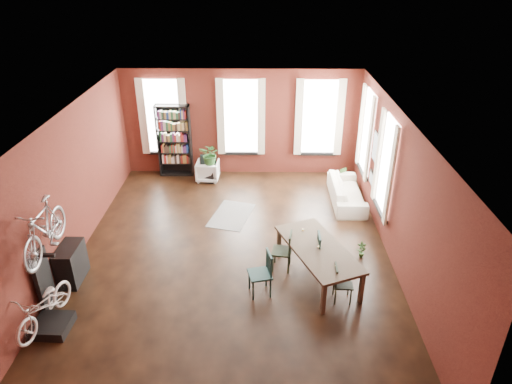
{
  "coord_description": "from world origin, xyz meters",
  "views": [
    {
      "loc": [
        0.65,
        -8.47,
        6.03
      ],
      "look_at": [
        0.5,
        0.6,
        1.31
      ],
      "focal_mm": 32.0,
      "sensor_mm": 36.0,
      "label": 1
    }
  ],
  "objects_px": {
    "dining_chair_c": "(343,283)",
    "dining_chair_d": "(327,255)",
    "dining_chair_a": "(260,274)",
    "dining_chair_b": "(282,251)",
    "bicycle_floor": "(40,290)",
    "white_armchair": "(208,170)",
    "console_table": "(71,264)",
    "bike_trainer": "(53,326)",
    "plant_stand": "(210,173)",
    "bookshelf": "(175,141)",
    "cream_sofa": "(347,188)",
    "dining_table": "(317,263)"
  },
  "relations": [
    {
      "from": "cream_sofa",
      "to": "white_armchair",
      "type": "bearing_deg",
      "value": 71.73
    },
    {
      "from": "dining_table",
      "to": "plant_stand",
      "type": "relative_size",
      "value": 3.9
    },
    {
      "from": "dining_table",
      "to": "dining_chair_a",
      "type": "height_order",
      "value": "dining_chair_a"
    },
    {
      "from": "bike_trainer",
      "to": "bicycle_floor",
      "type": "xyz_separation_m",
      "value": [
        -0.03,
        -0.02,
        0.84
      ]
    },
    {
      "from": "bicycle_floor",
      "to": "dining_chair_a",
      "type": "bearing_deg",
      "value": 28.19
    },
    {
      "from": "white_armchair",
      "to": "bicycle_floor",
      "type": "bearing_deg",
      "value": 73.46
    },
    {
      "from": "bike_trainer",
      "to": "bookshelf",
      "type": "bearing_deg",
      "value": 80.37
    },
    {
      "from": "dining_chair_d",
      "to": "cream_sofa",
      "type": "bearing_deg",
      "value": -15.89
    },
    {
      "from": "dining_chair_b",
      "to": "bicycle_floor",
      "type": "height_order",
      "value": "bicycle_floor"
    },
    {
      "from": "dining_chair_d",
      "to": "console_table",
      "type": "bearing_deg",
      "value": 93.58
    },
    {
      "from": "bookshelf",
      "to": "console_table",
      "type": "relative_size",
      "value": 2.75
    },
    {
      "from": "dining_chair_c",
      "to": "bookshelf",
      "type": "relative_size",
      "value": 0.36
    },
    {
      "from": "white_armchair",
      "to": "console_table",
      "type": "relative_size",
      "value": 0.83
    },
    {
      "from": "plant_stand",
      "to": "bookshelf",
      "type": "bearing_deg",
      "value": 154.39
    },
    {
      "from": "dining_table",
      "to": "bookshelf",
      "type": "relative_size",
      "value": 0.99
    },
    {
      "from": "dining_chair_a",
      "to": "dining_chair_b",
      "type": "height_order",
      "value": "dining_chair_a"
    },
    {
      "from": "dining_chair_b",
      "to": "plant_stand",
      "type": "relative_size",
      "value": 1.58
    },
    {
      "from": "dining_chair_a",
      "to": "bookshelf",
      "type": "distance_m",
      "value": 6.19
    },
    {
      "from": "dining_chair_a",
      "to": "plant_stand",
      "type": "bearing_deg",
      "value": -177.29
    },
    {
      "from": "dining_chair_c",
      "to": "dining_chair_d",
      "type": "distance_m",
      "value": 0.86
    },
    {
      "from": "dining_chair_a",
      "to": "bookshelf",
      "type": "xyz_separation_m",
      "value": [
        -2.61,
        5.57,
        0.63
      ]
    },
    {
      "from": "dining_chair_a",
      "to": "bike_trainer",
      "type": "distance_m",
      "value": 3.9
    },
    {
      "from": "dining_chair_a",
      "to": "plant_stand",
      "type": "relative_size",
      "value": 1.67
    },
    {
      "from": "console_table",
      "to": "dining_table",
      "type": "bearing_deg",
      "value": 1.74
    },
    {
      "from": "bike_trainer",
      "to": "dining_chair_b",
      "type": "bearing_deg",
      "value": 24.44
    },
    {
      "from": "plant_stand",
      "to": "bicycle_floor",
      "type": "bearing_deg",
      "value": -110.14
    },
    {
      "from": "console_table",
      "to": "plant_stand",
      "type": "height_order",
      "value": "console_table"
    },
    {
      "from": "dining_chair_c",
      "to": "bicycle_floor",
      "type": "bearing_deg",
      "value": 101.24
    },
    {
      "from": "white_armchair",
      "to": "dining_chair_d",
      "type": "bearing_deg",
      "value": 126.16
    },
    {
      "from": "bike_trainer",
      "to": "plant_stand",
      "type": "xyz_separation_m",
      "value": [
        2.22,
        6.12,
        0.19
      ]
    },
    {
      "from": "dining_chair_d",
      "to": "bookshelf",
      "type": "height_order",
      "value": "bookshelf"
    },
    {
      "from": "dining_table",
      "to": "dining_chair_d",
      "type": "bearing_deg",
      "value": 9.91
    },
    {
      "from": "dining_chair_c",
      "to": "bookshelf",
      "type": "xyz_separation_m",
      "value": [
        -4.22,
        5.74,
        0.71
      ]
    },
    {
      "from": "dining_chair_a",
      "to": "bookshelf",
      "type": "bearing_deg",
      "value": -168.91
    },
    {
      "from": "dining_table",
      "to": "console_table",
      "type": "relative_size",
      "value": 2.73
    },
    {
      "from": "plant_stand",
      "to": "dining_chair_a",
      "type": "bearing_deg",
      "value": -73.3
    },
    {
      "from": "white_armchair",
      "to": "plant_stand",
      "type": "relative_size",
      "value": 1.19
    },
    {
      "from": "dining_chair_c",
      "to": "plant_stand",
      "type": "bearing_deg",
      "value": 32.38
    },
    {
      "from": "console_table",
      "to": "bookshelf",
      "type": "bearing_deg",
      "value": 76.17
    },
    {
      "from": "white_armchair",
      "to": "console_table",
      "type": "distance_m",
      "value": 5.32
    },
    {
      "from": "dining_table",
      "to": "white_armchair",
      "type": "bearing_deg",
      "value": 98.49
    },
    {
      "from": "dining_table",
      "to": "bicycle_floor",
      "type": "relative_size",
      "value": 1.47
    },
    {
      "from": "dining_chair_a",
      "to": "white_armchair",
      "type": "xyz_separation_m",
      "value": [
        -1.61,
        5.18,
        -0.13
      ]
    },
    {
      "from": "plant_stand",
      "to": "dining_chair_b",
      "type": "bearing_deg",
      "value": -64.88
    },
    {
      "from": "dining_chair_c",
      "to": "bicycle_floor",
      "type": "relative_size",
      "value": 0.53
    },
    {
      "from": "dining_chair_b",
      "to": "bike_trainer",
      "type": "xyz_separation_m",
      "value": [
        -4.2,
        -1.91,
        -0.35
      ]
    },
    {
      "from": "bicycle_floor",
      "to": "dining_chair_c",
      "type": "bearing_deg",
      "value": 21.72
    },
    {
      "from": "dining_chair_b",
      "to": "plant_stand",
      "type": "xyz_separation_m",
      "value": [
        -1.98,
        4.21,
        -0.16
      ]
    },
    {
      "from": "plant_stand",
      "to": "bicycle_floor",
      "type": "relative_size",
      "value": 0.38
    },
    {
      "from": "dining_table",
      "to": "dining_chair_b",
      "type": "distance_m",
      "value": 0.79
    }
  ]
}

